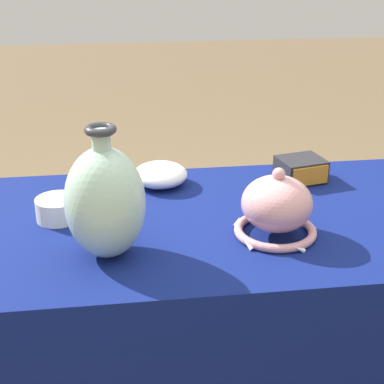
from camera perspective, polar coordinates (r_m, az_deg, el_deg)
The scene contains 6 objects.
display_table at distance 1.58m, azimuth 2.12°, elevation -5.27°, with size 1.28×0.72×0.73m.
vase_tall_bulbous at distance 1.35m, azimuth -8.42°, elevation -0.95°, with size 0.19×0.19×0.32m.
vase_dome_bell at distance 1.46m, azimuth 8.20°, elevation -1.58°, with size 0.21×0.22×0.18m.
mosaic_tile_box at distance 1.82m, azimuth 10.52°, elevation 2.17°, with size 0.15×0.14×0.07m.
pot_squat_ivory at distance 1.58m, azimuth -12.88°, elevation -1.60°, with size 0.11×0.11×0.06m, color white.
bowl_shallow_porcelain at distance 1.76m, azimuth -3.10°, elevation 1.71°, with size 0.16×0.16×0.07m, color white.
Camera 1 is at (-0.24, -1.38, 1.43)m, focal length 55.00 mm.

